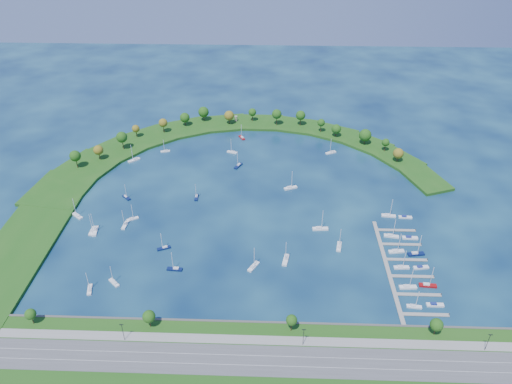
{
  "coord_description": "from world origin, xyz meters",
  "views": [
    {
      "loc": [
        14.1,
        -256.52,
        175.23
      ],
      "look_at": [
        5.0,
        5.0,
        4.0
      ],
      "focal_mm": 33.6,
      "sensor_mm": 36.0,
      "label": 1
    }
  ],
  "objects_px": {
    "docked_boat_9": "(410,238)",
    "docked_boat_11": "(405,217)",
    "moored_boat_20": "(253,266)",
    "moored_boat_15": "(238,165)",
    "moored_boat_16": "(134,160)",
    "moored_boat_18": "(339,246)",
    "moored_boat_8": "(196,197)",
    "harbor_tower": "(236,119)",
    "moored_boat_3": "(242,137)",
    "moored_boat_14": "(90,289)",
    "docked_boat_2": "(408,287)",
    "moored_boat_4": "(331,152)",
    "moored_boat_21": "(77,215)",
    "moored_boat_1": "(320,228)",
    "dock_system": "(401,268)",
    "docked_boat_10": "(389,215)",
    "moored_boat_2": "(286,259)",
    "moored_boat_13": "(175,269)",
    "docked_boat_5": "(421,267)",
    "docked_boat_0": "(414,306)",
    "moored_boat_6": "(132,218)",
    "moored_boat_9": "(126,197)",
    "docked_boat_4": "(401,267)",
    "moored_boat_17": "(164,248)",
    "moored_boat_12": "(95,230)",
    "docked_boat_6": "(396,251)",
    "moored_boat_11": "(92,231)",
    "moored_boat_0": "(232,152)",
    "moored_boat_10": "(114,282)",
    "docked_boat_3": "(428,285)",
    "docked_boat_1": "(435,305)",
    "moored_boat_19": "(290,187)",
    "docked_boat_7": "(416,253)",
    "docked_boat_8": "(391,236)"
  },
  "relations": [
    {
      "from": "harbor_tower",
      "to": "docked_boat_0",
      "type": "height_order",
      "value": "docked_boat_0"
    },
    {
      "from": "docked_boat_3",
      "to": "moored_boat_18",
      "type": "bearing_deg",
      "value": 148.97
    },
    {
      "from": "moored_boat_20",
      "to": "docked_boat_7",
      "type": "bearing_deg",
      "value": -51.05
    },
    {
      "from": "moored_boat_10",
      "to": "moored_boat_18",
      "type": "distance_m",
      "value": 123.99
    },
    {
      "from": "docked_boat_0",
      "to": "moored_boat_6",
      "type": "bearing_deg",
      "value": 163.2
    },
    {
      "from": "dock_system",
      "to": "moored_boat_21",
      "type": "bearing_deg",
      "value": 168.05
    },
    {
      "from": "dock_system",
      "to": "moored_boat_0",
      "type": "bearing_deg",
      "value": 128.55
    },
    {
      "from": "moored_boat_4",
      "to": "moored_boat_9",
      "type": "distance_m",
      "value": 154.97
    },
    {
      "from": "docked_boat_0",
      "to": "docked_boat_4",
      "type": "distance_m",
      "value": 28.12
    },
    {
      "from": "moored_boat_9",
      "to": "docked_boat_1",
      "type": "relative_size",
      "value": 1.28
    },
    {
      "from": "moored_boat_4",
      "to": "moored_boat_21",
      "type": "height_order",
      "value": "moored_boat_21"
    },
    {
      "from": "docked_boat_3",
      "to": "moored_boat_9",
      "type": "bearing_deg",
      "value": 160.91
    },
    {
      "from": "moored_boat_11",
      "to": "moored_boat_14",
      "type": "distance_m",
      "value": 50.02
    },
    {
      "from": "moored_boat_2",
      "to": "moored_boat_11",
      "type": "distance_m",
      "value": 116.37
    },
    {
      "from": "dock_system",
      "to": "docked_boat_10",
      "type": "bearing_deg",
      "value": 86.84
    },
    {
      "from": "moored_boat_2",
      "to": "moored_boat_6",
      "type": "relative_size",
      "value": 1.28
    },
    {
      "from": "harbor_tower",
      "to": "docked_boat_4",
      "type": "bearing_deg",
      "value": -60.45
    },
    {
      "from": "moored_boat_2",
      "to": "moored_boat_21",
      "type": "distance_m",
      "value": 133.48
    },
    {
      "from": "moored_boat_8",
      "to": "docked_boat_11",
      "type": "distance_m",
      "value": 133.07
    },
    {
      "from": "moored_boat_8",
      "to": "harbor_tower",
      "type": "bearing_deg",
      "value": 169.63
    },
    {
      "from": "moored_boat_3",
      "to": "moored_boat_11",
      "type": "height_order",
      "value": "moored_boat_11"
    },
    {
      "from": "moored_boat_14",
      "to": "moored_boat_15",
      "type": "distance_m",
      "value": 144.49
    },
    {
      "from": "moored_boat_3",
      "to": "moored_boat_14",
      "type": "relative_size",
      "value": 1.05
    },
    {
      "from": "moored_boat_20",
      "to": "moored_boat_15",
      "type": "bearing_deg",
      "value": 38.52
    },
    {
      "from": "moored_boat_16",
      "to": "moored_boat_9",
      "type": "bearing_deg",
      "value": 56.81
    },
    {
      "from": "docked_boat_3",
      "to": "moored_boat_4",
      "type": "bearing_deg",
      "value": 108.28
    },
    {
      "from": "moored_boat_3",
      "to": "docked_boat_11",
      "type": "bearing_deg",
      "value": -163.74
    },
    {
      "from": "harbor_tower",
      "to": "moored_boat_17",
      "type": "bearing_deg",
      "value": -99.92
    },
    {
      "from": "moored_boat_19",
      "to": "moored_boat_17",
      "type": "bearing_deg",
      "value": -160.62
    },
    {
      "from": "moored_boat_3",
      "to": "docked_boat_10",
      "type": "relative_size",
      "value": 0.92
    },
    {
      "from": "moored_boat_13",
      "to": "docked_boat_5",
      "type": "xyz_separation_m",
      "value": [
        132.03,
        5.9,
        -0.29
      ]
    },
    {
      "from": "moored_boat_4",
      "to": "docked_boat_0",
      "type": "relative_size",
      "value": 1.16
    },
    {
      "from": "moored_boat_19",
      "to": "docked_boat_2",
      "type": "relative_size",
      "value": 1.02
    },
    {
      "from": "moored_boat_8",
      "to": "moored_boat_17",
      "type": "bearing_deg",
      "value": -13.69
    },
    {
      "from": "docked_boat_4",
      "to": "moored_boat_8",
      "type": "bearing_deg",
      "value": 148.31
    },
    {
      "from": "moored_boat_2",
      "to": "docked_boat_2",
      "type": "relative_size",
      "value": 1.05
    },
    {
      "from": "moored_boat_2",
      "to": "moored_boat_13",
      "type": "xyz_separation_m",
      "value": [
        -59.53,
        -9.41,
        -0.05
      ]
    },
    {
      "from": "docked_boat_4",
      "to": "docked_boat_8",
      "type": "height_order",
      "value": "docked_boat_8"
    },
    {
      "from": "moored_boat_15",
      "to": "docked_boat_2",
      "type": "relative_size",
      "value": 0.98
    },
    {
      "from": "docked_boat_11",
      "to": "moored_boat_12",
      "type": "bearing_deg",
      "value": -170.7
    },
    {
      "from": "docked_boat_3",
      "to": "moored_boat_14",
      "type": "bearing_deg",
      "value": -172.98
    },
    {
      "from": "docked_boat_2",
      "to": "docked_boat_6",
      "type": "distance_m",
      "value": 28.09
    },
    {
      "from": "moored_boat_17",
      "to": "moored_boat_10",
      "type": "bearing_deg",
      "value": 31.33
    },
    {
      "from": "moored_boat_4",
      "to": "moored_boat_11",
      "type": "height_order",
      "value": "moored_boat_4"
    },
    {
      "from": "docked_boat_5",
      "to": "docked_boat_10",
      "type": "relative_size",
      "value": 0.67
    },
    {
      "from": "docked_boat_3",
      "to": "moored_boat_2",
      "type": "bearing_deg",
      "value": 170.74
    },
    {
      "from": "harbor_tower",
      "to": "moored_boat_1",
      "type": "bearing_deg",
      "value": -67.58
    },
    {
      "from": "dock_system",
      "to": "docked_boat_11",
      "type": "relative_size",
      "value": 9.97
    },
    {
      "from": "docked_boat_9",
      "to": "docked_boat_11",
      "type": "bearing_deg",
      "value": 86.47
    },
    {
      "from": "moored_boat_16",
      "to": "moored_boat_18",
      "type": "distance_m",
      "value": 170.11
    }
  ]
}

